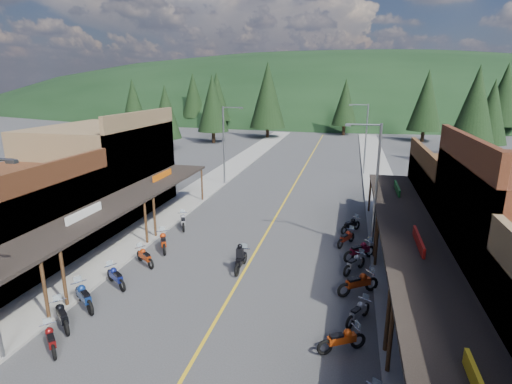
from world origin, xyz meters
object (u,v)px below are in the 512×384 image
Objects in this scene: pine_10 at (213,103)px; bike_east_11 at (346,237)px; pine_1 at (217,96)px; bike_west_10 at (163,241)px; bike_west_11 at (183,221)px; pedestrian_east_b at (382,206)px; pine_9 at (491,112)px; pine_0 at (133,101)px; bike_west_9 at (145,256)px; bike_east_9 at (355,263)px; pine_4 at (427,100)px; streetlight_3 at (365,136)px; shop_west_3 at (104,170)px; bike_west_8 at (116,276)px; pine_3 at (345,102)px; bike_east_12 at (351,224)px; bike_east_8 at (358,282)px; rider_on_bike at (241,259)px; pine_8 at (166,112)px; pine_11 at (475,109)px; pedestrian_east_a at (419,329)px; bike_east_7 at (358,311)px; shop_west_2 at (10,220)px; pine_2 at (268,95)px; pine_5 at (504,94)px; streetlight_2 at (374,182)px; bike_west_7 at (84,295)px; pine_7 at (193,95)px; streetlight_1 at (225,142)px; shop_east_3 at (477,204)px; bike_west_5 at (51,338)px; bike_west_6 at (62,315)px.

bike_east_11 is at bearing -60.49° from pine_10.
bike_west_10 is (18.27, -65.01, -6.59)m from pine_1.
pedestrian_east_b is (14.18, 5.44, 0.44)m from bike_west_11.
pine_9 is at bearing -156.95° from pedestrian_east_b.
pine_0 reaches higher than bike_west_9.
pine_10 is at bearing -28.61° from pine_0.
pine_4 is at bearing 109.71° from bike_east_9.
shop_west_3 is at bearing -137.96° from streetlight_3.
pine_9 is 54.31m from bike_west_8.
pine_10 is at bearing -143.97° from pine_3.
bike_east_8 is at bearing -52.00° from bike_east_12.
pine_10 is 5.21× the size of rider_on_bike.
rider_on_bike is at bearing -47.00° from bike_west_9.
pine_11 is (42.00, -2.00, 1.21)m from pine_8.
pedestrian_east_a is 16.27m from pedestrian_east_b.
pine_0 is 64.63m from pine_11.
shop_west_2 is at bearing -156.02° from bike_east_7.
pine_10 reaches higher than bike_west_10.
pine_2 is at bearing -40.60° from pine_1.
streetlight_2 is at bearing -112.91° from pine_5.
pine_0 is at bearing 156.25° from bike_east_7.
streetlight_2 is 3.85× the size of bike_west_8.
bike_east_12 reaches higher than bike_east_7.
pine_9 is 4.74× the size of bike_west_7.
pine_4 is (11.05, 30.00, 2.78)m from streetlight_3.
shop_west_2 is at bearing -76.20° from pine_7.
pine_5 is at bearing 5.94° from bike_west_8.
bike_east_11 is (-1.44, 0.46, -3.89)m from streetlight_2.
pine_2 reaches higher than pine_11.
streetlight_2 is at bearing -114.74° from pine_9.
streetlight_1 is 59.59m from pine_7.
pine_10 is at bearing 96.22° from shop_west_3.
bike_east_7 is (28.18, -40.29, -5.43)m from pine_8.
bike_west_9 is at bearing -75.55° from pine_10.
bike_west_8 is at bearing -55.31° from shop_west_3.
bike_east_9 is (-0.17, 2.42, -0.07)m from bike_east_8.
streetlight_2 is (-6.80, -3.30, 1.93)m from shop_east_3.
shop_west_2 is 5.30× the size of bike_east_9.
bike_west_8 is (-0.37, 5.21, 0.05)m from bike_west_5.
shop_east_3 is at bearing -70.01° from streetlight_3.
pine_2 is 53.68m from bike_west_10.
pedestrian_east_b is at bearing 95.28° from bike_east_11.
bike_west_7 is (-26.37, -40.04, -6.54)m from pine_11.
bike_west_9 is at bearing -164.71° from bike_east_7.
pine_11 is at bearing -112.38° from pine_5.
shop_west_3 is at bearing -180.00° from shop_east_3.
streetlight_1 is at bearing -85.16° from pine_2.
shop_west_3 is at bearing -74.03° from pine_8.
pine_10 is 55.22m from bike_west_6.
pine_0 is 0.88× the size of pine_4.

